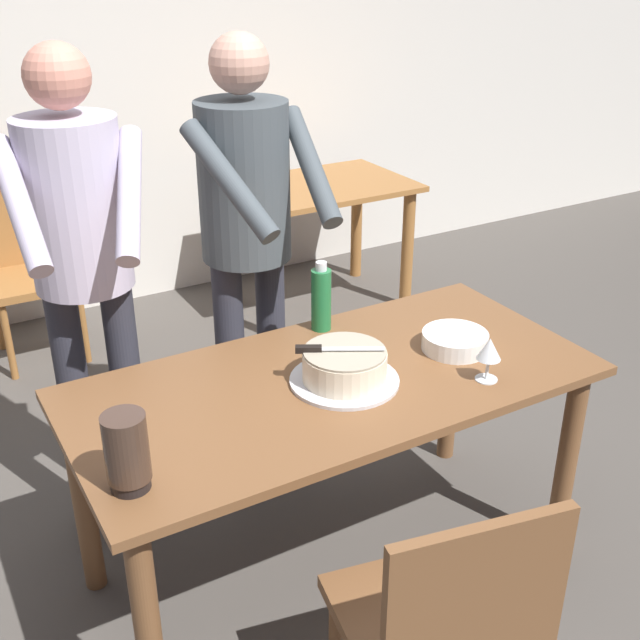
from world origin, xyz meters
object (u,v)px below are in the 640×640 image
(plate_stack, at_px, (455,341))
(person_standing_beside, at_px, (82,250))
(chair_near_side, at_px, (443,625))
(background_chair_0, at_px, (27,263))
(main_dining_table, at_px, (334,409))
(person_cutting_cake, at_px, (247,224))
(cake_knife, at_px, (321,349))
(background_table, at_px, (320,212))
(cake_on_platter, at_px, (345,368))
(wine_glass_near, at_px, (489,350))
(water_bottle, at_px, (321,299))
(hurricane_lamp, at_px, (127,452))

(plate_stack, distance_m, person_standing_beside, 1.26)
(chair_near_side, distance_m, background_chair_0, 2.95)
(main_dining_table, relative_size, person_standing_beside, 0.96)
(plate_stack, relative_size, person_cutting_cake, 0.13)
(cake_knife, height_order, person_standing_beside, person_standing_beside)
(background_table, bearing_deg, plate_stack, -107.45)
(cake_on_platter, relative_size, background_table, 0.34)
(cake_knife, height_order, wine_glass_near, wine_glass_near)
(chair_near_side, distance_m, background_table, 2.94)
(main_dining_table, bearing_deg, water_bottle, 66.51)
(background_chair_0, bearing_deg, hurricane_lamp, -94.69)
(background_table, bearing_deg, person_cutting_cake, -128.90)
(wine_glass_near, height_order, person_standing_beside, person_standing_beside)
(wine_glass_near, bearing_deg, chair_near_side, -136.68)
(plate_stack, distance_m, chair_near_side, 0.99)
(cake_on_platter, xyz_separation_m, water_bottle, (0.12, 0.36, 0.06))
(wine_glass_near, relative_size, chair_near_side, 0.16)
(wine_glass_near, bearing_deg, person_standing_beside, 138.10)
(plate_stack, height_order, person_standing_beside, person_standing_beside)
(wine_glass_near, height_order, background_table, wine_glass_near)
(cake_knife, height_order, plate_stack, cake_knife)
(cake_knife, bearing_deg, person_standing_beside, 129.71)
(plate_stack, height_order, background_table, plate_stack)
(cake_on_platter, xyz_separation_m, person_cutting_cake, (-0.01, 0.64, 0.27))
(cake_on_platter, xyz_separation_m, hurricane_lamp, (-0.73, -0.18, 0.06))
(main_dining_table, height_order, background_chair_0, background_chair_0)
(cake_on_platter, height_order, background_chair_0, background_chair_0)
(background_table, bearing_deg, person_standing_beside, -141.92)
(water_bottle, xyz_separation_m, person_standing_beside, (-0.71, 0.31, 0.21))
(hurricane_lamp, height_order, background_table, hurricane_lamp)
(main_dining_table, distance_m, cake_knife, 0.24)
(cake_on_platter, bearing_deg, person_standing_beside, 131.36)
(water_bottle, relative_size, chair_near_side, 0.28)
(cake_on_platter, bearing_deg, chair_near_side, -102.77)
(hurricane_lamp, bearing_deg, water_bottle, 31.83)
(plate_stack, height_order, wine_glass_near, wine_glass_near)
(cake_knife, height_order, water_bottle, water_bottle)
(cake_on_platter, relative_size, hurricane_lamp, 1.62)
(main_dining_table, height_order, hurricane_lamp, hurricane_lamp)
(person_cutting_cake, bearing_deg, background_table, 51.10)
(cake_knife, relative_size, person_standing_beside, 0.14)
(main_dining_table, distance_m, background_table, 2.19)
(cake_knife, xyz_separation_m, hurricane_lamp, (-0.67, -0.21, -0.01))
(cake_on_platter, bearing_deg, background_chair_0, 103.77)
(cake_knife, distance_m, plate_stack, 0.50)
(water_bottle, height_order, background_chair_0, water_bottle)
(main_dining_table, relative_size, cake_knife, 6.69)
(person_cutting_cake, bearing_deg, cake_knife, -94.65)
(plate_stack, relative_size, water_bottle, 0.88)
(plate_stack, bearing_deg, main_dining_table, 175.38)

